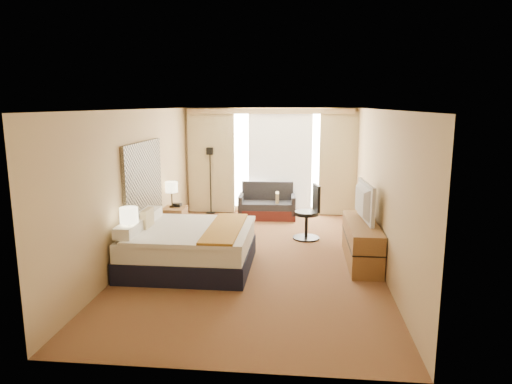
# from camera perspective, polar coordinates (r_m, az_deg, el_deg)

# --- Properties ---
(floor) EXTENTS (4.20, 7.00, 0.02)m
(floor) POSITION_cam_1_polar(r_m,az_deg,el_deg) (8.16, -0.01, -8.29)
(floor) COLOR #531719
(floor) RESTS_ON ground
(ceiling) EXTENTS (4.20, 7.00, 0.02)m
(ceiling) POSITION_cam_1_polar(r_m,az_deg,el_deg) (7.71, -0.01, 10.28)
(ceiling) COLOR white
(ceiling) RESTS_ON wall_back
(wall_back) EXTENTS (4.20, 0.02, 2.60)m
(wall_back) POSITION_cam_1_polar(r_m,az_deg,el_deg) (11.28, 1.78, 3.86)
(wall_back) COLOR tan
(wall_back) RESTS_ON ground
(wall_front) EXTENTS (4.20, 0.02, 2.60)m
(wall_front) POSITION_cam_1_polar(r_m,az_deg,el_deg) (4.46, -4.56, -7.20)
(wall_front) COLOR tan
(wall_front) RESTS_ON ground
(wall_left) EXTENTS (0.02, 7.00, 2.60)m
(wall_left) POSITION_cam_1_polar(r_m,az_deg,el_deg) (8.31, -14.58, 0.96)
(wall_left) COLOR tan
(wall_left) RESTS_ON ground
(wall_right) EXTENTS (0.02, 7.00, 2.60)m
(wall_right) POSITION_cam_1_polar(r_m,az_deg,el_deg) (7.91, 15.31, 0.44)
(wall_right) COLOR tan
(wall_right) RESTS_ON ground
(headboard) EXTENTS (0.06, 1.85, 1.50)m
(headboard) POSITION_cam_1_polar(r_m,az_deg,el_deg) (8.48, -13.86, 1.06)
(headboard) COLOR black
(headboard) RESTS_ON wall_left
(nightstand_left) EXTENTS (0.45, 0.52, 0.55)m
(nightstand_left) POSITION_cam_1_polar(r_m,az_deg,el_deg) (7.53, -15.31, -8.16)
(nightstand_left) COLOR olive
(nightstand_left) RESTS_ON floor
(nightstand_right) EXTENTS (0.45, 0.52, 0.55)m
(nightstand_right) POSITION_cam_1_polar(r_m,az_deg,el_deg) (9.80, -10.11, -3.50)
(nightstand_right) COLOR olive
(nightstand_right) RESTS_ON floor
(media_dresser) EXTENTS (0.50, 1.80, 0.70)m
(media_dresser) POSITION_cam_1_polar(r_m,az_deg,el_deg) (8.09, 13.07, -6.16)
(media_dresser) COLOR olive
(media_dresser) RESTS_ON floor
(window) EXTENTS (2.30, 0.02, 2.30)m
(window) POSITION_cam_1_polar(r_m,az_deg,el_deg) (11.24, 3.04, 3.92)
(window) COLOR white
(window) RESTS_ON wall_back
(curtains) EXTENTS (4.12, 0.19, 2.56)m
(curtains) POSITION_cam_1_polar(r_m,az_deg,el_deg) (11.16, 1.72, 4.34)
(curtains) COLOR beige
(curtains) RESTS_ON floor
(bed) EXTENTS (2.02, 1.85, 0.98)m
(bed) POSITION_cam_1_polar(r_m,az_deg,el_deg) (7.71, -8.36, -6.77)
(bed) COLOR black
(bed) RESTS_ON floor
(loveseat) EXTENTS (1.37, 0.78, 0.84)m
(loveseat) POSITION_cam_1_polar(r_m,az_deg,el_deg) (10.95, 1.43, -1.79)
(loveseat) COLOR #551D18
(loveseat) RESTS_ON floor
(floor_lamp) EXTENTS (0.21, 0.21, 1.65)m
(floor_lamp) POSITION_cam_1_polar(r_m,az_deg,el_deg) (11.30, -5.75, 3.12)
(floor_lamp) COLOR black
(floor_lamp) RESTS_ON floor
(desk_chair) EXTENTS (0.54, 0.54, 1.11)m
(desk_chair) POSITION_cam_1_polar(r_m,az_deg,el_deg) (9.25, 6.69, -2.85)
(desk_chair) COLOR black
(desk_chair) RESTS_ON floor
(lamp_left) EXTENTS (0.28, 0.28, 0.59)m
(lamp_left) POSITION_cam_1_polar(r_m,az_deg,el_deg) (7.25, -15.59, -2.90)
(lamp_left) COLOR black
(lamp_left) RESTS_ON nightstand_left
(lamp_right) EXTENTS (0.26, 0.26, 0.54)m
(lamp_right) POSITION_cam_1_polar(r_m,az_deg,el_deg) (9.70, -10.52, 0.55)
(lamp_right) COLOR black
(lamp_right) RESTS_ON nightstand_right
(tissue_box) EXTENTS (0.13, 0.13, 0.10)m
(tissue_box) POSITION_cam_1_polar(r_m,az_deg,el_deg) (7.39, -14.91, -5.84)
(tissue_box) COLOR #80A1C7
(tissue_box) RESTS_ON nightstand_left
(telephone) EXTENTS (0.19, 0.15, 0.07)m
(telephone) POSITION_cam_1_polar(r_m,az_deg,el_deg) (9.81, -9.88, -1.61)
(telephone) COLOR black
(telephone) RESTS_ON nightstand_right
(television) EXTENTS (0.24, 1.16, 0.66)m
(television) POSITION_cam_1_polar(r_m,az_deg,el_deg) (8.10, 12.76, -1.13)
(television) COLOR black
(television) RESTS_ON media_dresser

